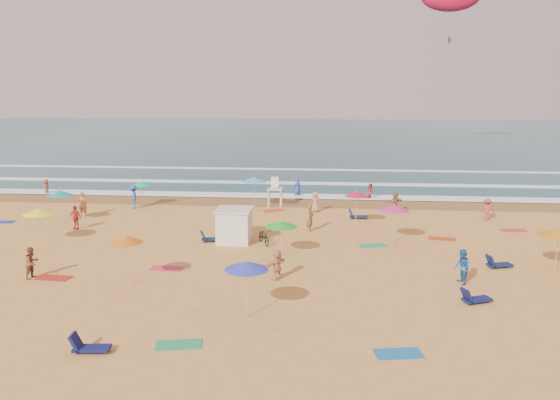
{
  "coord_description": "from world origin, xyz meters",
  "views": [
    {
      "loc": [
        3.36,
        -32.79,
        9.25
      ],
      "look_at": [
        -0.23,
        6.0,
        1.5
      ],
      "focal_mm": 35.0,
      "sensor_mm": 36.0,
      "label": 1
    }
  ],
  "objects": [
    {
      "name": "beachgoers",
      "position": [
        0.69,
        5.16,
        0.79
      ],
      "size": [
        48.13,
        24.01,
        2.15
      ],
      "color": "#2657B3",
      "rests_on": "ground"
    },
    {
      "name": "cabana_roof",
      "position": [
        -2.54,
        -0.14,
        2.06
      ],
      "size": [
        2.2,
        2.2,
        0.12
      ],
      "primitive_type": "cube",
      "color": "silver",
      "rests_on": "cabana"
    },
    {
      "name": "towels",
      "position": [
        1.73,
        -3.54,
        0.01
      ],
      "size": [
        39.93,
        24.92,
        0.03
      ],
      "color": "red",
      "rests_on": "ground"
    },
    {
      "name": "loungers",
      "position": [
        4.57,
        -4.23,
        0.17
      ],
      "size": [
        47.81,
        22.83,
        0.34
      ],
      "color": "#101B51",
      "rests_on": "ground"
    },
    {
      "name": "ocean",
      "position": [
        0.0,
        84.0,
        0.0
      ],
      "size": [
        220.0,
        140.0,
        0.18
      ],
      "primitive_type": "cube",
      "color": "#0C4756",
      "rests_on": "ground"
    },
    {
      "name": "surf_foam",
      "position": [
        0.0,
        21.32,
        0.1
      ],
      "size": [
        200.0,
        18.7,
        0.05
      ],
      "color": "white",
      "rests_on": "ground"
    },
    {
      "name": "ground",
      "position": [
        0.0,
        0.0,
        0.0
      ],
      "size": [
        220.0,
        220.0,
        0.0
      ],
      "primitive_type": "plane",
      "color": "gold",
      "rests_on": "ground"
    },
    {
      "name": "lifeguard_stand",
      "position": [
        -1.07,
        10.47,
        1.05
      ],
      "size": [
        1.2,
        1.2,
        2.1
      ],
      "primitive_type": null,
      "color": "white",
      "rests_on": "ground"
    },
    {
      "name": "wet_sand",
      "position": [
        0.0,
        12.5,
        0.01
      ],
      "size": [
        220.0,
        220.0,
        0.0
      ],
      "primitive_type": "plane",
      "color": "olive",
      "rests_on": "ground"
    },
    {
      "name": "beach_umbrellas",
      "position": [
        1.21,
        -0.25,
        2.14
      ],
      "size": [
        63.39,
        26.02,
        0.82
      ],
      "color": "orange",
      "rests_on": "ground"
    },
    {
      "name": "bicycle",
      "position": [
        -0.64,
        -0.44,
        0.48
      ],
      "size": [
        1.34,
        1.93,
        0.96
      ],
      "primitive_type": "imported",
      "rotation": [
        0.0,
        0.0,
        0.43
      ],
      "color": "black",
      "rests_on": "ground"
    },
    {
      "name": "cabana",
      "position": [
        -2.54,
        -0.14,
        1.0
      ],
      "size": [
        2.0,
        2.0,
        2.0
      ],
      "primitive_type": "cube",
      "color": "silver",
      "rests_on": "ground"
    }
  ]
}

